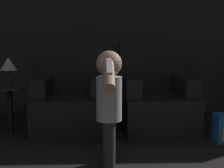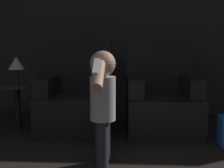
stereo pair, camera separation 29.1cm
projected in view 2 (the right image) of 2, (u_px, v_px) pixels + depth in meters
The scene contains 6 objects.
wall_back at pixel (105, 20), 4.29m from camera, with size 8.40×0.05×2.60m.
armchair_left at pixel (76, 100), 3.52m from camera, with size 0.78×0.82×0.98m.
armchair_right at pixel (161, 101), 3.46m from camera, with size 0.81×0.84×0.98m.
person_toddler at pixel (103, 99), 2.43m from camera, with size 0.20×0.62×0.91m.
side_table at pixel (17, 94), 3.49m from camera, with size 0.40×0.40×0.51m.
lamp at pixel (16, 64), 3.45m from camera, with size 0.18×0.18×0.32m.
Camera 2 is at (0.37, 0.15, 0.95)m, focal length 50.00 mm.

